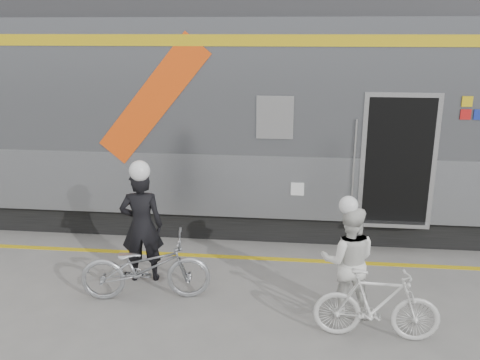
# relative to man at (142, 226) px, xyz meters

# --- Properties ---
(ground) EXTENTS (90.00, 90.00, 0.00)m
(ground) POSITION_rel_man_xyz_m (1.88, -1.27, -0.85)
(ground) COLOR slate
(ground) RESTS_ON ground
(train) EXTENTS (24.00, 3.17, 4.10)m
(train) POSITION_rel_man_xyz_m (1.67, 2.93, 1.20)
(train) COLOR black
(train) RESTS_ON ground
(safety_strip) EXTENTS (24.00, 0.12, 0.01)m
(safety_strip) POSITION_rel_man_xyz_m (1.88, 0.88, -0.85)
(safety_strip) COLOR gold
(safety_strip) RESTS_ON ground
(man) EXTENTS (0.68, 0.50, 1.70)m
(man) POSITION_rel_man_xyz_m (0.00, 0.00, 0.00)
(man) COLOR black
(man) RESTS_ON ground
(bicycle_left) EXTENTS (1.86, 0.91, 0.94)m
(bicycle_left) POSITION_rel_man_xyz_m (0.20, -0.55, -0.38)
(bicycle_left) COLOR #9D9FA4
(bicycle_left) RESTS_ON ground
(woman) EXTENTS (0.74, 0.59, 1.49)m
(woman) POSITION_rel_man_xyz_m (2.92, -0.64, -0.11)
(woman) COLOR white
(woman) RESTS_ON ground
(bicycle_right) EXTENTS (1.51, 0.48, 0.90)m
(bicycle_right) POSITION_rel_man_xyz_m (3.22, -1.19, -0.40)
(bicycle_right) COLOR silver
(bicycle_right) RESTS_ON ground
(helmet_man) EXTENTS (0.29, 0.29, 0.29)m
(helmet_man) POSITION_rel_man_xyz_m (0.00, 0.00, 1.00)
(helmet_man) COLOR white
(helmet_man) RESTS_ON man
(helmet_woman) EXTENTS (0.24, 0.24, 0.24)m
(helmet_woman) POSITION_rel_man_xyz_m (2.92, -0.64, 0.76)
(helmet_woman) COLOR white
(helmet_woman) RESTS_ON woman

